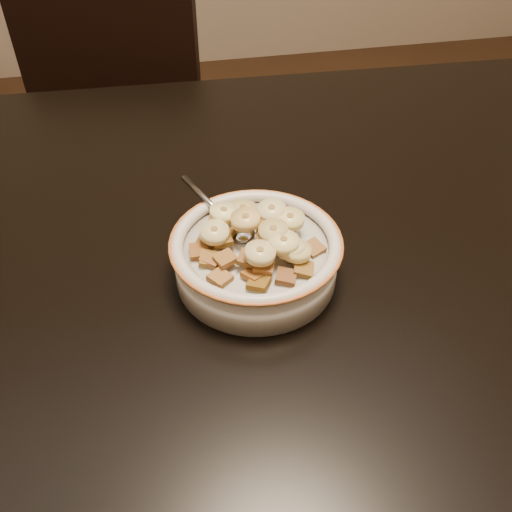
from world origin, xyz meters
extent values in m
cube|color=black|center=(0.00, 0.00, 0.73)|extent=(1.43, 0.95, 0.04)
cube|color=black|center=(-0.07, 0.62, 0.47)|extent=(0.52, 0.52, 0.95)
cylinder|color=beige|center=(0.10, -0.05, 0.77)|extent=(0.18, 0.18, 0.04)
cylinder|color=silver|center=(0.10, -0.05, 0.79)|extent=(0.15, 0.15, 0.00)
ellipsoid|color=#9A9B9F|center=(0.09, -0.03, 0.80)|extent=(0.05, 0.05, 0.01)
cube|color=brown|center=(0.12, -0.03, 0.81)|extent=(0.03, 0.03, 0.01)
cube|color=brown|center=(0.07, -0.08, 0.80)|extent=(0.03, 0.03, 0.01)
cube|color=brown|center=(0.11, -0.09, 0.81)|extent=(0.03, 0.03, 0.01)
cube|color=#986131|center=(0.16, -0.07, 0.80)|extent=(0.03, 0.03, 0.01)
cube|color=#91501A|center=(0.09, -0.10, 0.80)|extent=(0.03, 0.03, 0.01)
cube|color=brown|center=(0.05, -0.07, 0.80)|extent=(0.03, 0.03, 0.01)
cube|color=#9D5B29|center=(0.10, -0.10, 0.81)|extent=(0.03, 0.03, 0.01)
cube|color=brown|center=(0.12, -0.11, 0.80)|extent=(0.03, 0.03, 0.01)
cube|color=brown|center=(0.10, -0.12, 0.80)|extent=(0.03, 0.03, 0.01)
cube|color=#8E621A|center=(0.07, -0.05, 0.81)|extent=(0.02, 0.02, 0.01)
cube|color=brown|center=(0.14, -0.08, 0.80)|extent=(0.03, 0.03, 0.01)
cube|color=brown|center=(0.05, -0.05, 0.80)|extent=(0.03, 0.03, 0.01)
cube|color=brown|center=(0.05, -0.07, 0.80)|extent=(0.02, 0.02, 0.01)
cube|color=brown|center=(0.13, -0.04, 0.81)|extent=(0.03, 0.03, 0.01)
cube|color=brown|center=(0.09, -0.09, 0.81)|extent=(0.03, 0.03, 0.01)
cube|color=brown|center=(0.14, -0.04, 0.81)|extent=(0.02, 0.02, 0.01)
cube|color=olive|center=(0.13, -0.01, 0.80)|extent=(0.03, 0.03, 0.01)
cube|color=brown|center=(0.07, -0.04, 0.80)|extent=(0.03, 0.03, 0.01)
cube|color=brown|center=(0.13, -0.03, 0.81)|extent=(0.03, 0.03, 0.01)
cube|color=brown|center=(0.13, -0.04, 0.81)|extent=(0.03, 0.03, 0.01)
cube|color=brown|center=(0.04, -0.06, 0.80)|extent=(0.02, 0.02, 0.01)
cube|color=brown|center=(0.12, -0.05, 0.81)|extent=(0.03, 0.03, 0.01)
cube|color=brown|center=(0.07, 0.00, 0.80)|extent=(0.03, 0.03, 0.01)
cube|color=brown|center=(0.14, -0.10, 0.80)|extent=(0.03, 0.03, 0.01)
cube|color=brown|center=(0.11, -0.07, 0.81)|extent=(0.02, 0.02, 0.01)
cube|color=olive|center=(0.06, -0.10, 0.80)|extent=(0.03, 0.03, 0.01)
cylinder|color=#CCB77C|center=(0.12, -0.07, 0.82)|extent=(0.04, 0.04, 0.01)
cylinder|color=beige|center=(0.13, -0.03, 0.82)|extent=(0.04, 0.04, 0.01)
cylinder|color=#FFF2A5|center=(0.08, -0.02, 0.82)|extent=(0.04, 0.04, 0.01)
cylinder|color=#F9E18A|center=(0.14, -0.09, 0.81)|extent=(0.04, 0.04, 0.01)
cylinder|color=#FFF284|center=(0.14, -0.04, 0.82)|extent=(0.04, 0.04, 0.01)
cylinder|color=#FAE192|center=(0.10, -0.09, 0.82)|extent=(0.04, 0.04, 0.01)
cylinder|color=#F4E5A2|center=(0.13, -0.08, 0.81)|extent=(0.04, 0.04, 0.01)
cylinder|color=tan|center=(0.09, -0.05, 0.83)|extent=(0.04, 0.04, 0.01)
cylinder|color=#FADD7B|center=(0.13, -0.08, 0.82)|extent=(0.03, 0.03, 0.01)
cylinder|color=tan|center=(0.10, -0.02, 0.81)|extent=(0.04, 0.04, 0.01)
cylinder|color=#E0D189|center=(0.06, -0.05, 0.82)|extent=(0.04, 0.04, 0.01)
camera|label=1|loc=(0.02, -0.50, 1.20)|focal=40.00mm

